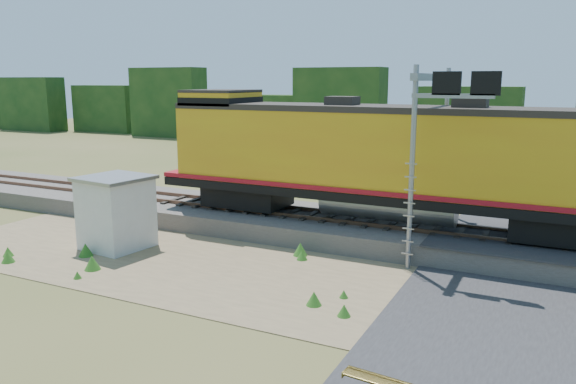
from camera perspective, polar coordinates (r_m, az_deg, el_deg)
The scene contains 10 objects.
ground at distance 18.58m, azimuth -0.13°, elevation -9.30°, with size 140.00×140.00×0.00m, color #475123.
ballast at distance 23.73m, azimuth 6.34°, elevation -3.77°, with size 70.00×5.00×0.80m, color slate.
rails at distance 23.62m, azimuth 6.36°, elevation -2.64°, with size 70.00×1.54×0.16m.
dirt_shoulder at distance 19.90m, azimuth -4.69°, elevation -7.88°, with size 26.00×8.00×0.03m, color #8C7754.
road at distance 17.57m, azimuth 22.39°, elevation -11.14°, with size 7.00×66.00×0.86m.
tree_line_north at distance 54.25m, azimuth 18.16°, elevation 7.06°, with size 130.00×3.00×6.50m.
weed_clumps at distance 20.37m, azimuth -8.93°, elevation -7.57°, with size 15.00×6.20×0.56m, color #2E691E, non-canonical shape.
locomotive at distance 22.74m, azimuth 9.47°, elevation 3.48°, with size 20.01×3.05×5.16m.
shed at distance 23.01m, azimuth -17.05°, elevation -1.96°, with size 2.71×2.71×2.88m.
signal_gantry at distance 21.37m, azimuth 15.02°, elevation 7.56°, with size 2.79×6.20×7.05m.
Camera 1 is at (7.74, -15.58, 6.53)m, focal length 35.00 mm.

